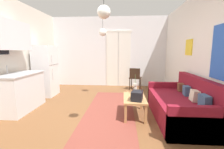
{
  "coord_description": "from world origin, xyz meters",
  "views": [
    {
      "loc": [
        0.58,
        -3.01,
        1.44
      ],
      "look_at": [
        0.3,
        0.84,
        0.85
      ],
      "focal_mm": 24.78,
      "sensor_mm": 36.0,
      "label": 1
    }
  ],
  "objects": [
    {
      "name": "wall_back",
      "position": [
        0.01,
        3.37,
        1.38
      ],
      "size": [
        4.76,
        0.13,
        2.79
      ],
      "color": "silver",
      "rests_on": "ground_plane"
    },
    {
      "name": "couch",
      "position": [
        1.84,
        0.23,
        0.29
      ],
      "size": [
        0.95,
        1.93,
        0.89
      ],
      "color": "maroon",
      "rests_on": "ground_plane"
    },
    {
      "name": "pendant_lamp_far",
      "position": [
        -0.05,
        1.78,
        2.0
      ],
      "size": [
        0.23,
        0.23,
        0.91
      ],
      "color": "black"
    },
    {
      "name": "kitchen_counter",
      "position": [
        -1.92,
        0.46,
        0.82
      ],
      "size": [
        0.61,
        1.2,
        2.13
      ],
      "color": "silver",
      "rests_on": "ground_plane"
    },
    {
      "name": "handbag",
      "position": [
        0.88,
        0.13,
        0.52
      ],
      "size": [
        0.28,
        0.34,
        0.31
      ],
      "color": "black",
      "rests_on": "coffee_table"
    },
    {
      "name": "refrigerator",
      "position": [
        -1.9,
        1.74,
        0.8
      ],
      "size": [
        0.61,
        0.66,
        1.61
      ],
      "color": "white",
      "rests_on": "ground_plane"
    },
    {
      "name": "wall_right",
      "position": [
        2.33,
        -0.0,
        1.4
      ],
      "size": [
        0.12,
        6.84,
        2.79
      ],
      "color": "white",
      "rests_on": "ground_plane"
    },
    {
      "name": "area_rug",
      "position": [
        0.28,
        0.48,
        0.01
      ],
      "size": [
        1.13,
        3.39,
        0.01
      ],
      "primitive_type": "cube",
      "color": "brown",
      "rests_on": "ground_plane"
    },
    {
      "name": "ground_plane",
      "position": [
        0.0,
        0.0,
        -0.05
      ],
      "size": [
        5.16,
        7.24,
        0.1
      ],
      "primitive_type": "cube",
      "color": "brown"
    },
    {
      "name": "pendant_lamp_near",
      "position": [
        0.27,
        -0.45,
        2.05
      ],
      "size": [
        0.21,
        0.21,
        0.85
      ],
      "color": "black"
    },
    {
      "name": "coffee_table",
      "position": [
        0.84,
        0.33,
        0.36
      ],
      "size": [
        0.48,
        0.88,
        0.42
      ],
      "color": "#B27F4C",
      "rests_on": "ground_plane"
    },
    {
      "name": "bamboo_vase",
      "position": [
        0.87,
        0.59,
        0.55
      ],
      "size": [
        0.08,
        0.08,
        0.47
      ],
      "color": "beige",
      "rests_on": "coffee_table"
    },
    {
      "name": "accent_chair",
      "position": [
        1.03,
        2.7,
        0.47
      ],
      "size": [
        0.5,
        0.49,
        0.81
      ],
      "rotation": [
        0.0,
        0.0,
        2.91
      ],
      "color": "black",
      "rests_on": "ground_plane"
    }
  ]
}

